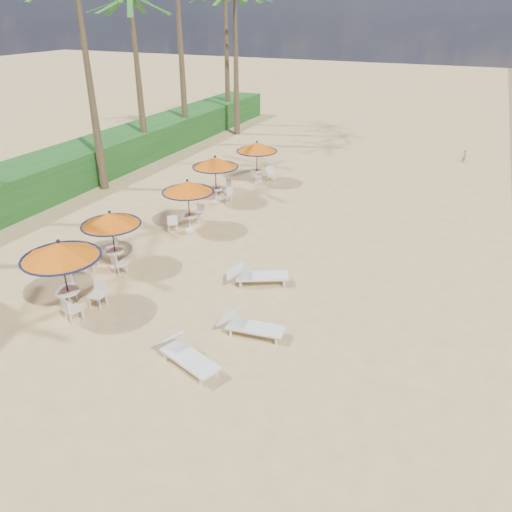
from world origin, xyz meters
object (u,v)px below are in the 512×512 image
Objects in this scene: lounger_near at (185,354)px; lounger_mid at (249,325)px; station_0 at (63,259)px; station_2 at (187,191)px; station_3 at (216,166)px; station_1 at (110,226)px; station_4 at (258,151)px; lounger_far at (255,275)px.

lounger_near is 1.09× the size of lounger_mid.
station_0 is 5.82m from lounger_mid.
station_0 is at bearing -90.56° from station_2.
station_3 is at bearing 116.39° from lounger_mid.
lounger_near is 2.13m from lounger_mid.
station_0 is at bearing -77.46° from station_1.
station_0 is 1.09× the size of station_2.
station_3 is at bearing -99.74° from station_4.
station_0 is 4.85m from lounger_near.
station_3 is 3.48m from station_4.
station_2 is (0.07, 6.89, -0.08)m from station_0.
station_3 is 1.05× the size of lounger_near.
lounger_near is (4.44, -14.64, -1.37)m from station_4.
lounger_mid is 2.93m from lounger_far.
lounger_mid is at bearing 11.10° from station_0.
station_0 reaches higher than station_2.
lounger_near is 1.01× the size of lounger_far.
lounger_far is (4.37, -9.99, -1.36)m from station_4.
station_0 is 13.82m from station_4.
lounger_near is (5.03, -11.21, -1.39)m from station_3.
station_3 is at bearing 88.69° from station_1.
station_1 is 6.51m from lounger_near.
station_4 reaches higher than lounger_near.
station_0 is at bearing -166.40° from lounger_far.
station_2 is 6.93m from station_4.
station_4 is at bearing 86.03° from station_1.
station_3 reaches higher than station_4.
station_4 reaches higher than station_1.
station_4 reaches higher than lounger_mid.
station_2 is 8.09m from lounger_mid.
station_4 is at bearing 86.80° from lounger_far.
lounger_near is at bearing -115.97° from lounger_far.
station_3 is at bearing 92.59° from station_0.
station_4 reaches higher than lounger_far.
station_2 reaches higher than station_1.
lounger_mid is 0.92× the size of lounger_far.
station_3 reaches higher than station_2.
lounger_far is (4.96, -6.57, -1.38)m from station_3.
station_2 is 5.55m from lounger_far.
lounger_near is at bearing -59.76° from station_2.
station_1 is 1.02× the size of lounger_far.
station_3 reaches higher than station_1.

